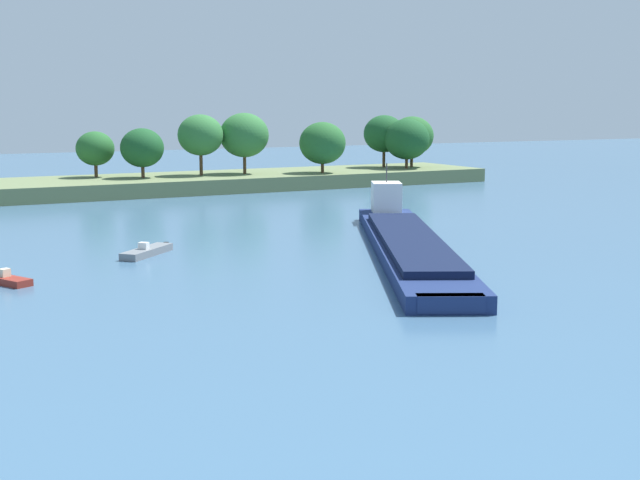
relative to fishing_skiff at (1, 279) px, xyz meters
name	(u,v)px	position (x,y,z in m)	size (l,w,h in m)	color
treeline_island	(231,164)	(35.64, 50.87, 3.01)	(83.29, 15.90, 10.08)	#66754C
fishing_skiff	(1,279)	(0.00, 0.00, 0.00)	(3.24, 4.91, 0.95)	maroon
cargo_barge	(406,240)	(28.93, -1.97, 0.59)	(21.42, 36.29, 5.64)	navy
small_motorboat	(147,251)	(10.86, 5.39, 0.04)	(4.89, 4.74, 1.04)	slate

